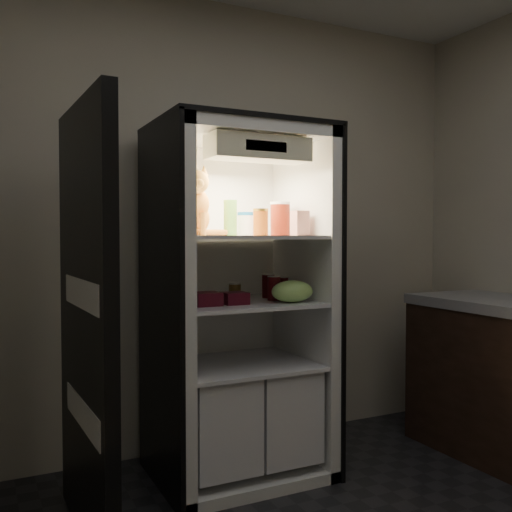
{
  "coord_description": "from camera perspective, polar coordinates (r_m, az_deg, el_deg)",
  "views": [
    {
      "loc": [
        -1.26,
        -1.43,
        1.29
      ],
      "look_at": [
        0.09,
        1.32,
        1.18
      ],
      "focal_mm": 40.0,
      "sensor_mm": 36.0,
      "label": 1
    }
  ],
  "objects": [
    {
      "name": "room_shell",
      "position": [
        1.94,
        15.37,
        11.84
      ],
      "size": [
        3.6,
        3.6,
        3.6
      ],
      "color": "white",
      "rests_on": "floor"
    },
    {
      "name": "refrigerator",
      "position": [
        3.12,
        -2.02,
        -7.12
      ],
      "size": [
        0.9,
        0.72,
        1.88
      ],
      "color": "white",
      "rests_on": "floor"
    },
    {
      "name": "fridge_door",
      "position": [
        2.53,
        -16.61,
        -6.54
      ],
      "size": [
        0.09,
        0.87,
        1.85
      ],
      "rotation": [
        0.0,
        0.0,
        0.04
      ],
      "color": "black",
      "rests_on": "floor"
    },
    {
      "name": "tabby_cat",
      "position": [
        3.04,
        -6.22,
        4.62
      ],
      "size": [
        0.3,
        0.36,
        0.37
      ],
      "rotation": [
        0.0,
        0.0,
        -0.17
      ],
      "color": "#C66219",
      "rests_on": "refrigerator"
    },
    {
      "name": "parmesan_shaker",
      "position": [
        3.1,
        -2.59,
        3.84
      ],
      "size": [
        0.07,
        0.07,
        0.19
      ],
      "color": "#268E3F",
      "rests_on": "refrigerator"
    },
    {
      "name": "mayo_tub",
      "position": [
        3.21,
        -1.04,
        3.23
      ],
      "size": [
        0.09,
        0.09,
        0.13
      ],
      "color": "white",
      "rests_on": "refrigerator"
    },
    {
      "name": "salsa_jar",
      "position": [
        3.05,
        0.46,
        3.42
      ],
      "size": [
        0.08,
        0.08,
        0.14
      ],
      "color": "maroon",
      "rests_on": "refrigerator"
    },
    {
      "name": "pepper_jar",
      "position": [
        3.19,
        2.43,
        3.75
      ],
      "size": [
        0.11,
        0.11,
        0.19
      ],
      "color": "maroon",
      "rests_on": "refrigerator"
    },
    {
      "name": "cream_carton",
      "position": [
        3.06,
        4.39,
        3.29
      ],
      "size": [
        0.08,
        0.08,
        0.13
      ],
      "primitive_type": "cube",
      "color": "silver",
      "rests_on": "refrigerator"
    },
    {
      "name": "soda_can_a",
      "position": [
        3.21,
        1.24,
        -3.01
      ],
      "size": [
        0.07,
        0.07,
        0.13
      ],
      "color": "black",
      "rests_on": "refrigerator"
    },
    {
      "name": "soda_can_b",
      "position": [
        3.2,
        2.68,
        -3.16
      ],
      "size": [
        0.06,
        0.06,
        0.12
      ],
      "color": "black",
      "rests_on": "refrigerator"
    },
    {
      "name": "soda_can_c",
      "position": [
        3.08,
        1.81,
        -3.23
      ],
      "size": [
        0.07,
        0.07,
        0.13
      ],
      "color": "black",
      "rests_on": "refrigerator"
    },
    {
      "name": "condiment_jar",
      "position": [
        3.13,
        -2.13,
        -3.49
      ],
      "size": [
        0.07,
        0.07,
        0.09
      ],
      "color": "#563D18",
      "rests_on": "refrigerator"
    },
    {
      "name": "grape_bag",
      "position": [
        2.99,
        3.64,
        -3.55
      ],
      "size": [
        0.23,
        0.17,
        0.12
      ],
      "primitive_type": "ellipsoid",
      "color": "#7EB755",
      "rests_on": "refrigerator"
    },
    {
      "name": "berry_box_left",
      "position": [
        2.86,
        -5.0,
        -4.3
      ],
      "size": [
        0.13,
        0.13,
        0.07
      ],
      "primitive_type": "cube",
      "color": "#540E1F",
      "rests_on": "refrigerator"
    },
    {
      "name": "berry_box_right",
      "position": [
        2.91,
        -2.17,
        -4.23
      ],
      "size": [
        0.12,
        0.12,
        0.06
      ],
      "primitive_type": "cube",
      "color": "#540E1F",
      "rests_on": "refrigerator"
    }
  ]
}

